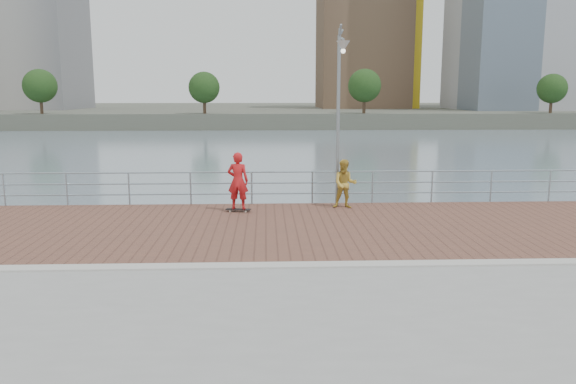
{
  "coord_description": "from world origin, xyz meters",
  "views": [
    {
      "loc": [
        -0.55,
        -11.7,
        3.73
      ],
      "look_at": [
        0.0,
        2.0,
        1.3
      ],
      "focal_mm": 35.0,
      "sensor_mm": 36.0,
      "label": 1
    }
  ],
  "objects_px": {
    "street_lamp": "(340,86)",
    "bystander": "(345,184)",
    "skateboarder": "(238,181)",
    "guardrail": "(282,184)"
  },
  "relations": [
    {
      "from": "skateboarder",
      "to": "bystander",
      "type": "distance_m",
      "value": 3.48
    },
    {
      "from": "street_lamp",
      "to": "skateboarder",
      "type": "height_order",
      "value": "street_lamp"
    },
    {
      "from": "street_lamp",
      "to": "bystander",
      "type": "distance_m",
      "value": 3.14
    },
    {
      "from": "bystander",
      "to": "guardrail",
      "type": "bearing_deg",
      "value": 163.46
    },
    {
      "from": "street_lamp",
      "to": "bystander",
      "type": "relative_size",
      "value": 3.5
    },
    {
      "from": "street_lamp",
      "to": "bystander",
      "type": "xyz_separation_m",
      "value": [
        0.22,
        0.08,
        -3.13
      ]
    },
    {
      "from": "guardrail",
      "to": "street_lamp",
      "type": "height_order",
      "value": "street_lamp"
    },
    {
      "from": "guardrail",
      "to": "skateboarder",
      "type": "distance_m",
      "value": 1.95
    },
    {
      "from": "bystander",
      "to": "street_lamp",
      "type": "bearing_deg",
      "value": -153.68
    },
    {
      "from": "skateboarder",
      "to": "bystander",
      "type": "xyz_separation_m",
      "value": [
        3.44,
        0.47,
        -0.2
      ]
    }
  ]
}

